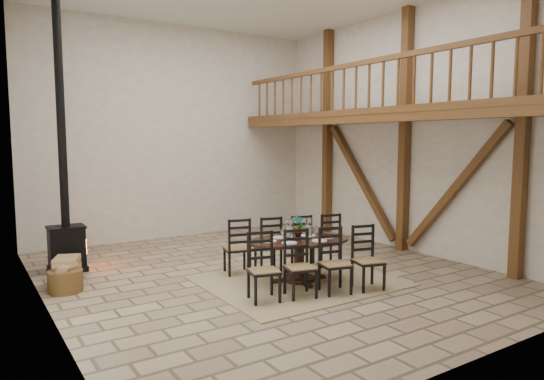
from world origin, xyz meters
TOP-DOWN VIEW (x-y plane):
  - ground at (0.00, 0.00)m, footprint 8.00×8.00m
  - room_shell at (1.19, 0.00)m, footprint 7.02×8.02m
  - rug at (0.19, -0.68)m, footprint 3.00×2.50m
  - dining_table at (0.19, -0.68)m, footprint 2.52×2.37m
  - wood_stove at (-2.89, 2.08)m, footprint 0.64×0.50m
  - log_basket at (-3.14, 0.85)m, footprint 0.51×0.51m
  - log_stack at (-3.06, 1.12)m, footprint 0.51×0.58m

SIDE VIEW (x-z plane):
  - ground at x=0.00m, z-range 0.00..0.00m
  - rug at x=0.19m, z-range 0.00..0.02m
  - log_basket at x=-3.14m, z-range -0.03..0.40m
  - log_stack at x=-3.06m, z-range 0.00..0.48m
  - dining_table at x=0.19m, z-range -0.19..0.91m
  - wood_stove at x=-2.89m, z-range -1.37..3.63m
  - room_shell at x=1.19m, z-range 0.51..5.52m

